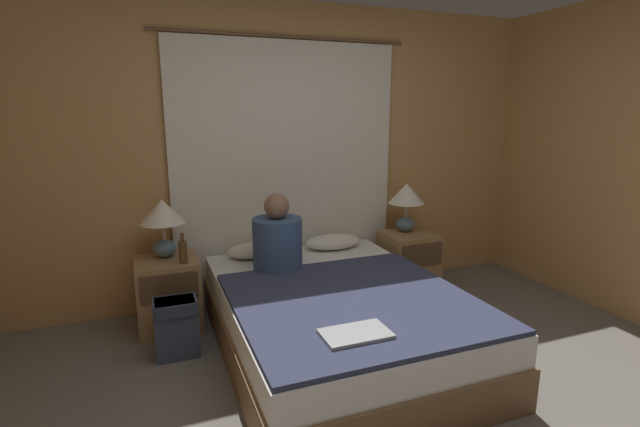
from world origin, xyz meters
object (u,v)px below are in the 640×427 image
bed (336,320)px  lamp_right (406,199)px  backpack_on_floor (176,324)px  nightstand_right (408,262)px  person_left_in_bed (277,240)px  nightstand_left (169,294)px  beer_bottle_on_left_stand (183,251)px  laptop_on_bed (356,334)px  pillow_left (258,250)px  lamp_left (163,218)px  pillow_right (333,242)px

bed → lamp_right: lamp_right is taller
backpack_on_floor → bed: bearing=-17.4°
lamp_right → nightstand_right: bearing=-90.0°
lamp_right → person_left_in_bed: (-1.31, -0.35, -0.16)m
nightstand_left → nightstand_right: bearing=0.0°
beer_bottle_on_left_stand → laptop_on_bed: size_ratio=0.63×
pillow_left → beer_bottle_on_left_stand: 0.64m
nightstand_right → beer_bottle_on_left_stand: size_ratio=2.42×
nightstand_right → pillow_left: bearing=176.7°
nightstand_left → person_left_in_bed: 0.92m
beer_bottle_on_left_stand → person_left_in_bed: bearing=-13.4°
lamp_left → laptop_on_bed: size_ratio=1.24×
bed → laptop_on_bed: 0.78m
nightstand_right → backpack_on_floor: (-2.07, -0.45, -0.05)m
nightstand_right → person_left_in_bed: size_ratio=0.93×
bed → laptop_on_bed: bearing=-105.4°
nightstand_left → pillow_left: (0.71, 0.08, 0.24)m
backpack_on_floor → lamp_left: bearing=91.8°
nightstand_left → backpack_on_floor: 0.45m
lamp_right → laptop_on_bed: lamp_right is taller
bed → lamp_left: lamp_left is taller
pillow_left → pillow_right: 0.66m
nightstand_left → lamp_right: 2.17m
bed → nightstand_right: bearing=36.4°
lamp_right → backpack_on_floor: bearing=-165.7°
beer_bottle_on_left_stand → laptop_on_bed: bearing=-61.6°
lamp_left → person_left_in_bed: person_left_in_bed is taller
pillow_left → person_left_in_bed: (0.07, -0.35, 0.17)m
lamp_left → laptop_on_bed: lamp_left is taller
lamp_left → lamp_right: 2.09m
lamp_left → lamp_right: size_ratio=1.00×
lamp_right → pillow_right: 0.79m
lamp_left → pillow_right: bearing=0.1°
backpack_on_floor → nightstand_left: bearing=92.1°
bed → laptop_on_bed: (-0.19, -0.71, 0.27)m
backpack_on_floor → person_left_in_bed: bearing=12.9°
nightstand_right → lamp_right: size_ratio=1.22×
pillow_left → laptop_on_bed: size_ratio=1.39×
pillow_left → nightstand_left: bearing=-173.6°
nightstand_left → lamp_right: bearing=2.1°
pillow_left → pillow_right: size_ratio=1.00×
pillow_right → person_left_in_bed: 0.71m
bed → person_left_in_bed: (-0.27, 0.50, 0.46)m
nightstand_right → lamp_right: 0.58m
bed → backpack_on_floor: bearing=162.6°
backpack_on_floor → lamp_right: bearing=14.3°
lamp_right → person_left_in_bed: size_ratio=0.76×
lamp_right → laptop_on_bed: 2.02m
nightstand_right → backpack_on_floor: 2.12m
lamp_left → pillow_left: 0.79m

